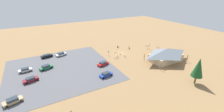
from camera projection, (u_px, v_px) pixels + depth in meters
ground at (120, 54)px, 66.99m from camera, size 160.00×160.00×0.00m
parking_lot_asphalt at (61, 69)px, 53.79m from camera, size 35.69×34.33×0.05m
bike_pavilion at (166, 54)px, 59.04m from camera, size 14.56×9.23×5.31m
trash_bin at (118, 47)px, 74.06m from camera, size 0.60×0.60×0.90m
lot_sign at (108, 53)px, 64.39m from camera, size 0.56×0.08×2.20m
pine_west at (198, 68)px, 43.67m from camera, size 3.30×3.30×8.30m
bicycle_purple_yard_left at (149, 49)px, 71.41m from camera, size 0.68×1.69×0.87m
bicycle_orange_trailside at (147, 46)px, 75.37m from camera, size 0.82×1.51×0.84m
bicycle_silver_back_row at (158, 47)px, 73.50m from camera, size 0.48×1.75×0.92m
bicycle_green_lone_east at (125, 57)px, 63.34m from camera, size 0.48×1.66×0.79m
bicycle_white_edge_south at (118, 57)px, 63.22m from camera, size 0.76×1.68×0.83m
bicycle_black_front_row at (120, 54)px, 65.35m from camera, size 0.48×1.73×0.76m
bicycle_teal_yard_front at (117, 58)px, 61.63m from camera, size 1.63×0.72×0.92m
bicycle_red_yard_center at (150, 45)px, 76.77m from camera, size 1.35×1.14×0.85m
bicycle_blue_by_bin at (116, 53)px, 67.03m from camera, size 1.71×0.57×0.88m
car_green_mid_lot at (46, 67)px, 53.75m from camera, size 4.77×2.99×1.49m
car_white_far_end at (61, 54)px, 64.81m from camera, size 4.80×3.10×1.38m
car_maroon_near_entry at (31, 79)px, 46.38m from camera, size 4.64×2.74×1.36m
car_red_inner_stall at (103, 64)px, 56.50m from camera, size 4.68×2.94×1.36m
car_tan_end_stall at (13, 101)px, 37.43m from camera, size 4.74×2.93×1.42m
car_blue_front_row at (106, 74)px, 49.13m from camera, size 4.57×2.36×1.42m
car_black_aisle_side at (47, 56)px, 63.03m from camera, size 4.84×2.58×1.37m
car_silver_by_curb at (25, 70)px, 51.97m from camera, size 4.38×1.99×1.35m
visitor_by_pavilion at (129, 47)px, 72.08m from camera, size 0.36×0.36×1.70m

